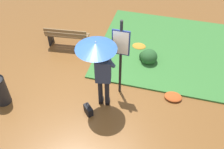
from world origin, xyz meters
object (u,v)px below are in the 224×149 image
info_sign_post (121,51)px  park_bench (67,37)px  trash_bin (0,91)px  handbag (88,110)px  person_with_umbrella (99,59)px

info_sign_post → park_bench: bearing=-35.9°
park_bench → trash_bin: size_ratio=1.68×
info_sign_post → handbag: 1.73m
handbag → trash_bin: 2.37m
handbag → trash_bin: size_ratio=0.44×
info_sign_post → handbag: size_ratio=6.22×
handbag → park_bench: 2.98m
person_with_umbrella → info_sign_post: size_ratio=0.89×
info_sign_post → park_bench: info_sign_post is taller
person_with_umbrella → handbag: person_with_umbrella is taller
person_with_umbrella → trash_bin: (2.56, 0.63, -1.13)m
info_sign_post → person_with_umbrella: bearing=54.4°
handbag → trash_bin: trash_bin is taller
person_with_umbrella → handbag: bearing=63.3°
park_bench → info_sign_post: bearing=144.1°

